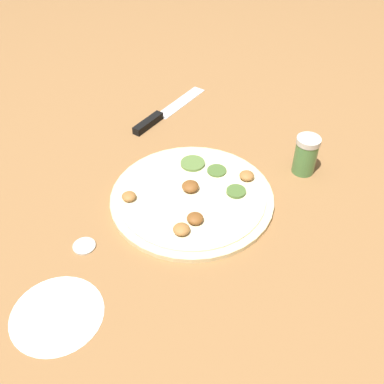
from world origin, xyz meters
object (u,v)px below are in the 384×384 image
pizza (192,197)px  knife (159,116)px  loose_cap (84,245)px  spice_jar (306,155)px

pizza → knife: (-0.27, 0.15, -0.00)m
knife → pizza: bearing=-128.9°
pizza → loose_cap: (-0.05, -0.23, -0.00)m
pizza → loose_cap: size_ratio=7.92×
loose_cap → knife: bearing=119.8°
spice_jar → loose_cap: (-0.16, -0.46, -0.04)m
pizza → knife: size_ratio=1.21×
pizza → spice_jar: 0.26m
spice_jar → loose_cap: bearing=-108.9°
pizza → loose_cap: pizza is taller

